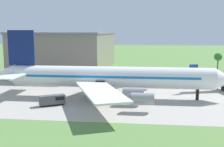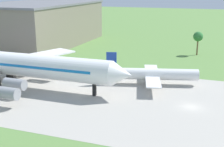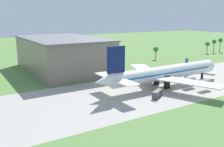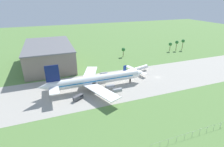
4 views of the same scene
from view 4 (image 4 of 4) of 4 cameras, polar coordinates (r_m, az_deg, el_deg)
The scene contains 8 objects.
ground_plane at distance 131.23m, azimuth 14.68°, elevation -1.19°, with size 600.00×600.00×0.00m, color #5B8442.
taxiway_strip at distance 131.23m, azimuth 14.68°, elevation -1.18°, with size 320.00×44.00×0.02m.
jet_airliner at distance 109.88m, azimuth -5.54°, elevation -2.09°, with size 67.35×52.64×18.79m.
regional_aircraft at distance 134.29m, azimuth 7.65°, elevation 1.28°, with size 23.76×21.61×8.52m.
baggage_tug at distance 101.37m, azimuth -10.91°, elevation -7.61°, with size 6.53×4.87×2.62m.
no_stopping_sign at distance 94.12m, azimuth 31.91°, elevation -14.14°, with size 0.44×0.08×1.68m.
terminal_building at distance 156.99m, azimuth -19.82°, elevation 5.78°, with size 36.72×61.20×18.05m.
palm_tree_row at distance 194.92m, azimuth 16.82°, elevation 9.13°, with size 75.14×3.60×11.48m.
Camera 4 is at (-71.33, -96.59, 52.95)m, focal length 28.00 mm.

